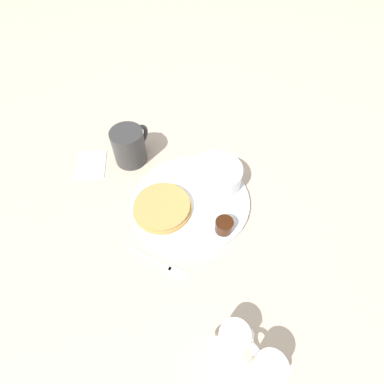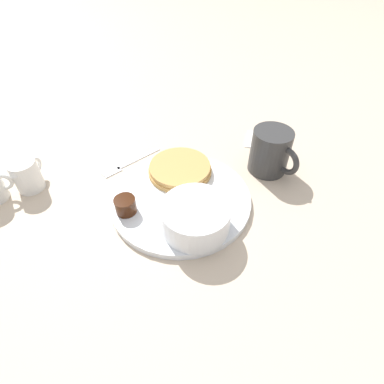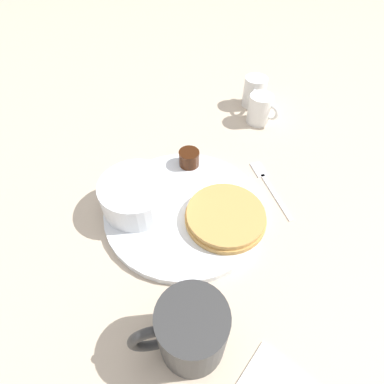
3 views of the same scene
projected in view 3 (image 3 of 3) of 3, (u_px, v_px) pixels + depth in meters
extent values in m
plane|color=#C6B299|center=(184.00, 211.00, 0.49)|extent=(4.00, 4.00, 0.00)
cylinder|color=white|center=(184.00, 209.00, 0.49)|extent=(0.26, 0.26, 0.01)
cylinder|color=tan|center=(225.00, 218.00, 0.46)|extent=(0.13, 0.13, 0.01)
cylinder|color=tan|center=(226.00, 214.00, 0.46)|extent=(0.12, 0.12, 0.01)
cylinder|color=white|center=(136.00, 194.00, 0.47)|extent=(0.11, 0.11, 0.05)
cylinder|color=white|center=(135.00, 186.00, 0.45)|extent=(0.09, 0.09, 0.01)
cylinder|color=#38190A|center=(189.00, 158.00, 0.54)|extent=(0.04, 0.04, 0.03)
cylinder|color=white|center=(128.00, 192.00, 0.49)|extent=(0.05, 0.05, 0.02)
sphere|color=white|center=(126.00, 185.00, 0.48)|extent=(0.03, 0.03, 0.03)
cylinder|color=#333333|center=(192.00, 331.00, 0.33)|extent=(0.08, 0.08, 0.09)
torus|color=#333333|center=(154.00, 339.00, 0.32)|extent=(0.06, 0.04, 0.06)
cylinder|color=white|center=(260.00, 109.00, 0.63)|extent=(0.05, 0.05, 0.06)
torus|color=white|center=(271.00, 112.00, 0.62)|extent=(0.01, 0.03, 0.03)
cone|color=white|center=(253.00, 94.00, 0.62)|extent=(0.02, 0.02, 0.01)
cylinder|color=white|center=(254.00, 92.00, 0.68)|extent=(0.05, 0.05, 0.07)
torus|color=white|center=(254.00, 97.00, 0.66)|extent=(0.03, 0.03, 0.04)
cone|color=white|center=(257.00, 75.00, 0.67)|extent=(0.02, 0.02, 0.01)
cube|color=silver|center=(276.00, 196.00, 0.51)|extent=(0.05, 0.10, 0.00)
cube|color=silver|center=(259.00, 169.00, 0.56)|extent=(0.03, 0.04, 0.00)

